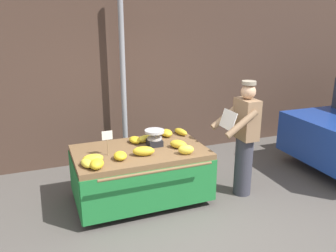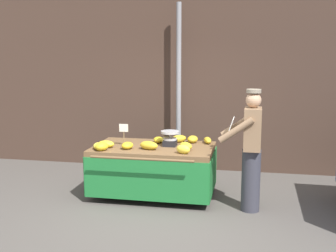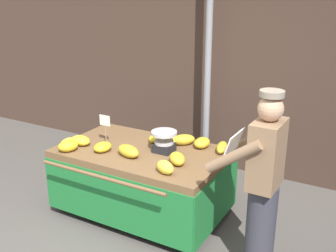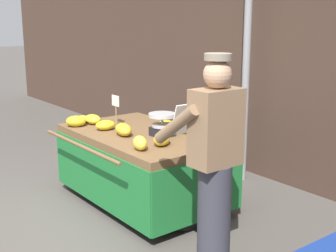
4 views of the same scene
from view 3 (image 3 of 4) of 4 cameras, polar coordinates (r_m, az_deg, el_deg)
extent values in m
cube|color=#473328|center=(5.59, 9.16, 15.29)|extent=(16.00, 0.24, 4.28)
cylinder|color=gray|center=(5.36, 5.68, 8.87)|extent=(0.09, 0.09, 3.09)
cube|color=brown|center=(4.47, -3.74, -3.84)|extent=(1.83, 1.11, 0.08)
cylinder|color=black|center=(5.10, -11.57, -5.98)|extent=(0.05, 0.72, 0.72)
cylinder|color=#B7B7BC|center=(5.11, -11.83, -5.90)|extent=(0.01, 0.13, 0.13)
cylinder|color=black|center=(4.29, 5.93, -10.71)|extent=(0.05, 0.72, 0.72)
cylinder|color=#B7B7BC|center=(4.28, 6.30, -10.80)|extent=(0.01, 0.13, 0.13)
cylinder|color=#4C4742|center=(5.00, -0.66, -6.17)|extent=(0.05, 0.05, 0.71)
cube|color=#1E7233|center=(4.22, -7.81, -10.63)|extent=(1.83, 0.02, 0.60)
cube|color=#1E7233|center=(5.04, -0.21, -5.30)|extent=(1.83, 0.02, 0.60)
cube|color=#1E7233|center=(5.13, -12.28, -5.33)|extent=(0.02, 1.11, 0.60)
cube|color=#1E7233|center=(4.24, 6.95, -10.43)|extent=(0.02, 1.11, 0.60)
cylinder|color=brown|center=(3.93, -9.63, -7.14)|extent=(1.46, 0.04, 0.04)
cube|color=black|center=(4.38, -0.56, -3.10)|extent=(0.20, 0.20, 0.09)
cylinder|color=#B7B7BC|center=(4.34, -0.56, -1.88)|extent=(0.02, 0.02, 0.11)
cylinder|color=#B7B7BC|center=(4.32, -0.56, -0.98)|extent=(0.28, 0.28, 0.04)
cylinder|color=#B7B7BC|center=(4.36, -0.56, -2.31)|extent=(0.21, 0.21, 0.03)
cylinder|color=#997A51|center=(4.64, -8.82, -1.20)|extent=(0.01, 0.01, 0.22)
cube|color=white|center=(4.58, -8.96, 0.78)|extent=(0.14, 0.01, 0.12)
ellipsoid|color=gold|center=(4.52, -14.00, -2.76)|extent=(0.25, 0.27, 0.12)
ellipsoid|color=yellow|center=(4.57, -0.17, -2.06)|extent=(0.30, 0.20, 0.10)
ellipsoid|color=gold|center=(4.07, 1.32, -4.65)|extent=(0.28, 0.29, 0.12)
ellipsoid|color=gold|center=(4.42, 7.66, -3.02)|extent=(0.18, 0.31, 0.10)
ellipsoid|color=yellow|center=(4.66, -14.06, -2.30)|extent=(0.18, 0.27, 0.09)
ellipsoid|color=gold|center=(4.27, -5.64, -3.55)|extent=(0.33, 0.24, 0.12)
ellipsoid|color=gold|center=(4.66, -1.69, -1.72)|extent=(0.20, 0.26, 0.09)
ellipsoid|color=yellow|center=(3.87, -0.40, -5.87)|extent=(0.24, 0.19, 0.13)
ellipsoid|color=yellow|center=(4.67, -12.30, -2.01)|extent=(0.28, 0.20, 0.11)
ellipsoid|color=gold|center=(4.44, -9.26, -2.96)|extent=(0.19, 0.23, 0.10)
ellipsoid|color=gold|center=(4.57, 2.19, -1.95)|extent=(0.30, 0.29, 0.12)
ellipsoid|color=gold|center=(4.50, 4.85, -2.38)|extent=(0.17, 0.23, 0.11)
cylinder|color=#383842|center=(3.77, 12.96, -14.21)|extent=(0.26, 0.26, 0.88)
cube|color=#8C6B4C|center=(3.44, 13.84, -3.93)|extent=(0.23, 0.38, 0.58)
sphere|color=tan|center=(3.31, 14.37, 2.39)|extent=(0.21, 0.21, 0.21)
cylinder|color=gray|center=(3.27, 14.55, 4.49)|extent=(0.20, 0.20, 0.05)
cylinder|color=#8C6B4C|center=(3.31, 9.26, -4.34)|extent=(0.48, 0.10, 0.37)
cylinder|color=#8C6B4C|center=(3.68, 11.64, -2.06)|extent=(0.48, 0.10, 0.37)
cube|color=silver|center=(3.51, 9.19, -2.74)|extent=(0.10, 0.34, 0.25)
camera|label=1|loc=(3.69, -76.24, 5.68)|focal=37.19mm
camera|label=2|loc=(2.85, -130.24, -18.70)|focal=44.96mm
camera|label=4|loc=(1.83, 87.34, -16.45)|focal=48.77mm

